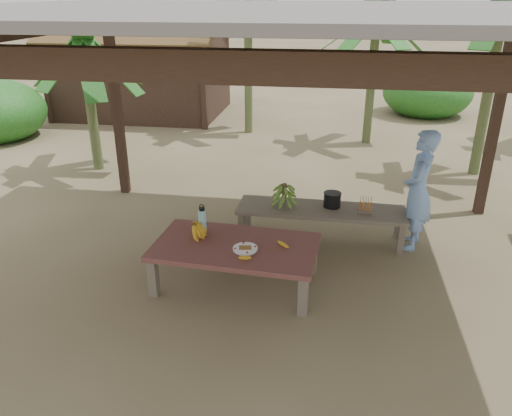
% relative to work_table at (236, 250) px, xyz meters
% --- Properties ---
extents(ground, '(80.00, 80.00, 0.00)m').
position_rel_work_table_xyz_m(ground, '(0.44, 0.23, -0.43)').
color(ground, brown).
rests_on(ground, ground).
extents(pavilion, '(6.60, 5.60, 2.95)m').
position_rel_work_table_xyz_m(pavilion, '(0.42, 0.21, 2.34)').
color(pavilion, black).
rests_on(pavilion, ground).
extents(work_table, '(1.86, 1.12, 0.50)m').
position_rel_work_table_xyz_m(work_table, '(0.00, 0.00, 0.00)').
color(work_table, brown).
rests_on(work_table, ground).
extents(bench, '(2.21, 0.64, 0.45)m').
position_rel_work_table_xyz_m(bench, '(0.90, 1.28, -0.04)').
color(bench, brown).
rests_on(bench, ground).
extents(ripe_banana_bunch, '(0.34, 0.31, 0.18)m').
position_rel_work_table_xyz_m(ripe_banana_bunch, '(-0.52, 0.13, 0.16)').
color(ripe_banana_bunch, gold).
rests_on(ripe_banana_bunch, work_table).
extents(plate, '(0.27, 0.27, 0.04)m').
position_rel_work_table_xyz_m(plate, '(0.13, -0.11, 0.08)').
color(plate, white).
rests_on(plate, work_table).
extents(loose_banana_front, '(0.15, 0.09, 0.04)m').
position_rel_work_table_xyz_m(loose_banana_front, '(0.16, -0.31, 0.09)').
color(loose_banana_front, gold).
rests_on(loose_banana_front, work_table).
extents(loose_banana_side, '(0.16, 0.14, 0.04)m').
position_rel_work_table_xyz_m(loose_banana_side, '(0.53, 0.04, 0.09)').
color(loose_banana_side, gold).
rests_on(loose_banana_side, work_table).
extents(water_flask, '(0.09, 0.09, 0.34)m').
position_rel_work_table_xyz_m(water_flask, '(-0.44, 0.28, 0.21)').
color(water_flask, '#3FB9C5').
rests_on(water_flask, work_table).
extents(green_banana_stalk, '(0.29, 0.29, 0.33)m').
position_rel_work_table_xyz_m(green_banana_stalk, '(0.41, 1.29, 0.18)').
color(green_banana_stalk, '#598C2D').
rests_on(green_banana_stalk, bench).
extents(cooking_pot, '(0.22, 0.22, 0.19)m').
position_rel_work_table_xyz_m(cooking_pot, '(1.04, 1.35, 0.11)').
color(cooking_pot, black).
rests_on(cooking_pot, bench).
extents(skewer_rack, '(0.18, 0.08, 0.24)m').
position_rel_work_table_xyz_m(skewer_rack, '(1.46, 1.21, 0.14)').
color(skewer_rack, '#A57F47').
rests_on(skewer_rack, bench).
extents(woman, '(0.50, 0.64, 1.56)m').
position_rel_work_table_xyz_m(woman, '(2.09, 1.27, 0.34)').
color(woman, '#7CA5EB').
rests_on(woman, ground).
extents(hut, '(4.40, 3.43, 2.85)m').
position_rel_work_table_xyz_m(hut, '(-4.06, 8.23, 0.67)').
color(hut, black).
rests_on(hut, ground).
extents(banana_plant_ne, '(1.80, 1.80, 3.19)m').
position_rel_work_table_xyz_m(banana_plant_ne, '(3.59, 4.36, 2.27)').
color(banana_plant_ne, '#596638').
rests_on(banana_plant_ne, ground).
extents(banana_plant_n, '(1.80, 1.80, 2.91)m').
position_rel_work_table_xyz_m(banana_plant_n, '(1.73, 6.16, 1.99)').
color(banana_plant_n, '#596638').
rests_on(banana_plant_n, ground).
extents(banana_plant_w, '(1.80, 1.80, 2.54)m').
position_rel_work_table_xyz_m(banana_plant_w, '(-3.33, 3.56, 1.63)').
color(banana_plant_w, '#596638').
rests_on(banana_plant_w, ground).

